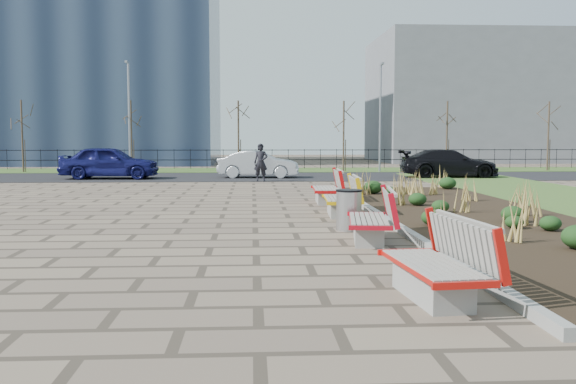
{
  "coord_description": "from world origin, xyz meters",
  "views": [
    {
      "loc": [
        0.77,
        -10.02,
        2.04
      ],
      "look_at": [
        1.5,
        3.0,
        0.9
      ],
      "focal_mm": 40.0,
      "sensor_mm": 36.0,
      "label": 1
    }
  ],
  "objects": [
    {
      "name": "bench_c",
      "position": [
        3.0,
        6.23,
        0.5
      ],
      "size": [
        1.01,
        2.15,
        1.0
      ],
      "primitive_type": null,
      "rotation": [
        0.0,
        0.0,
        -0.05
      ],
      "color": "#EFB30C",
      "rests_on": "ground"
    },
    {
      "name": "car_black",
      "position": [
        10.38,
        20.77,
        0.71
      ],
      "size": [
        4.8,
        2.1,
        1.37
      ],
      "primitive_type": "imported",
      "rotation": [
        0.0,
        0.0,
        1.53
      ],
      "color": "black",
      "rests_on": "road"
    },
    {
      "name": "planting_curb",
      "position": [
        3.92,
        5.0,
        0.07
      ],
      "size": [
        0.16,
        18.0,
        0.15
      ],
      "primitive_type": "cube",
      "color": "gray",
      "rests_on": "ground"
    },
    {
      "name": "road",
      "position": [
        0.0,
        22.0,
        0.01
      ],
      "size": [
        80.0,
        7.0,
        0.02
      ],
      "primitive_type": "cube",
      "color": "black",
      "rests_on": "ground"
    },
    {
      "name": "bench_b",
      "position": [
        3.0,
        2.12,
        0.5
      ],
      "size": [
        1.18,
        2.2,
        1.0
      ],
      "primitive_type": null,
      "rotation": [
        0.0,
        0.0,
        -0.14
      ],
      "color": "red",
      "rests_on": "ground"
    },
    {
      "name": "lamp_west",
      "position": [
        -6.0,
        26.0,
        3.04
      ],
      "size": [
        0.24,
        0.6,
        6.0
      ],
      "primitive_type": null,
      "color": "gray",
      "rests_on": "grass_verge_far"
    },
    {
      "name": "tree_f",
      "position": [
        18.0,
        26.5,
        2.04
      ],
      "size": [
        1.4,
        1.4,
        4.0
      ],
      "primitive_type": null,
      "color": "#4C3D2D",
      "rests_on": "grass_verge_far"
    },
    {
      "name": "litter_bin",
      "position": [
        2.86,
        3.67,
        0.43
      ],
      "size": [
        0.55,
        0.55,
        0.87
      ],
      "primitive_type": "cylinder",
      "color": "#B2B2B7",
      "rests_on": "ground"
    },
    {
      "name": "tree_b",
      "position": [
        -6.0,
        26.5,
        2.04
      ],
      "size": [
        1.4,
        1.4,
        4.0
      ],
      "primitive_type": null,
      "color": "#4C3D2D",
      "rests_on": "grass_verge_far"
    },
    {
      "name": "railing_fence",
      "position": [
        0.0,
        29.5,
        0.64
      ],
      "size": [
        44.0,
        0.1,
        1.2
      ],
      "primitive_type": null,
      "color": "black",
      "rests_on": "grass_verge_far"
    },
    {
      "name": "tree_e",
      "position": [
        12.0,
        26.5,
        2.04
      ],
      "size": [
        1.4,
        1.4,
        4.0
      ],
      "primitive_type": null,
      "color": "#4C3D2D",
      "rests_on": "grass_verge_far"
    },
    {
      "name": "building_grey",
      "position": [
        20.0,
        42.0,
        5.0
      ],
      "size": [
        18.0,
        12.0,
        10.0
      ],
      "primitive_type": "cube",
      "color": "slate",
      "rests_on": "ground"
    },
    {
      "name": "tree_a",
      "position": [
        -12.0,
        26.5,
        2.04
      ],
      "size": [
        1.4,
        1.4,
        4.0
      ],
      "primitive_type": null,
      "color": "#4C3D2D",
      "rests_on": "grass_verge_far"
    },
    {
      "name": "ground",
      "position": [
        0.0,
        0.0,
        0.0
      ],
      "size": [
        120.0,
        120.0,
        0.0
      ],
      "primitive_type": "plane",
      "color": "#6D5D4B",
      "rests_on": "ground"
    },
    {
      "name": "bench_a",
      "position": [
        3.0,
        -2.26,
        0.5
      ],
      "size": [
        1.09,
        2.17,
        1.0
      ],
      "primitive_type": null,
      "rotation": [
        0.0,
        0.0,
        0.09
      ],
      "color": "red",
      "rests_on": "ground"
    },
    {
      "name": "bench_d",
      "position": [
        3.0,
        9.36,
        0.5
      ],
      "size": [
        0.99,
        2.14,
        1.0
      ],
      "primitive_type": null,
      "rotation": [
        0.0,
        0.0,
        -0.04
      ],
      "color": "red",
      "rests_on": "ground"
    },
    {
      "name": "tree_d",
      "position": [
        6.0,
        26.5,
        2.04
      ],
      "size": [
        1.4,
        1.4,
        4.0
      ],
      "primitive_type": null,
      "color": "#4C3D2D",
      "rests_on": "grass_verge_far"
    },
    {
      "name": "tree_c",
      "position": [
        0.0,
        26.5,
        2.04
      ],
      "size": [
        1.4,
        1.4,
        4.0
      ],
      "primitive_type": null,
      "color": "#4C3D2D",
      "rests_on": "grass_verge_far"
    },
    {
      "name": "pedestrian",
      "position": [
        1.16,
        18.69,
        0.85
      ],
      "size": [
        0.69,
        0.52,
        1.71
      ],
      "primitive_type": "imported",
      "rotation": [
        0.0,
        0.0,
        -0.19
      ],
      "color": "black",
      "rests_on": "ground"
    },
    {
      "name": "planting_bed",
      "position": [
        6.25,
        5.0,
        0.05
      ],
      "size": [
        4.5,
        18.0,
        0.1
      ],
      "primitive_type": "cube",
      "color": "black",
      "rests_on": "ground"
    },
    {
      "name": "car_silver",
      "position": [
        1.08,
        21.23,
        0.67
      ],
      "size": [
        4.04,
        1.74,
        1.29
      ],
      "primitive_type": "imported",
      "rotation": [
        0.0,
        0.0,
        1.47
      ],
      "color": "#A8ACB0",
      "rests_on": "road"
    },
    {
      "name": "lamp_east",
      "position": [
        8.0,
        26.0,
        3.04
      ],
      "size": [
        0.24,
        0.6,
        6.0
      ],
      "primitive_type": null,
      "color": "gray",
      "rests_on": "grass_verge_far"
    },
    {
      "name": "grass_verge_far",
      "position": [
        0.0,
        28.0,
        0.02
      ],
      "size": [
        80.0,
        5.0,
        0.04
      ],
      "primitive_type": "cube",
      "color": "#33511E",
      "rests_on": "ground"
    },
    {
      "name": "car_blue",
      "position": [
        -5.98,
        20.8,
        0.8
      ],
      "size": [
        4.64,
        1.98,
        1.56
      ],
      "primitive_type": "imported",
      "rotation": [
        0.0,
        0.0,
        1.54
      ],
      "color": "#12134F",
      "rests_on": "road"
    }
  ]
}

